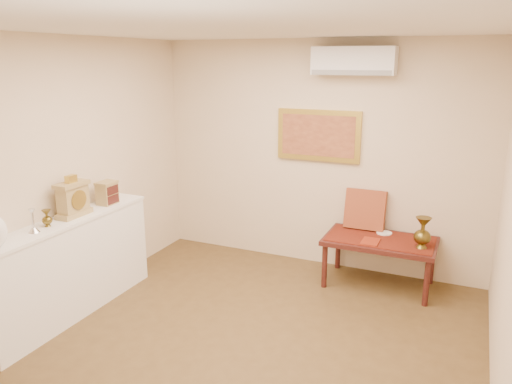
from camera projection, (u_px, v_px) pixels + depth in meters
The scene contains 17 objects.
floor at pixel (236, 355), 4.31m from camera, with size 4.50×4.50×0.00m, color brown.
ceiling at pixel (233, 26), 3.61m from camera, with size 4.50×4.50×0.00m, color silver.
wall_back at pixel (318, 156), 5.94m from camera, with size 4.00×0.02×2.70m, color beige.
wall_left at pixel (46, 181), 4.74m from camera, with size 0.02×4.50×2.70m, color beige.
candlestick at pixel (33, 221), 4.41m from camera, with size 0.10×0.10×0.22m, color silver, non-canonical shape.
brass_urn_small at pixel (47, 216), 4.56m from camera, with size 0.09×0.09×0.21m, color brown, non-canonical shape.
table_cloth at pixel (380, 239), 5.49m from camera, with size 1.14×0.59×0.01m, color #611D10.
brass_urn_tall at pixel (423, 229), 5.17m from camera, with size 0.18×0.18×0.40m, color brown, non-canonical shape.
plate at pixel (384, 233), 5.65m from camera, with size 0.17×0.17×0.01m, color white.
menu at pixel (370, 241), 5.38m from camera, with size 0.18×0.25×0.01m, color maroon.
cushion at pixel (365, 209), 5.76m from camera, with size 0.46×0.10×0.46m, color maroon.
display_ledge at pixel (69, 267), 4.90m from camera, with size 0.37×2.02×0.98m.
mantel_clock at pixel (73, 199), 4.84m from camera, with size 0.17×0.36×0.41m.
wooden_chest at pixel (107, 193), 5.26m from camera, with size 0.16×0.21×0.24m.
low_table at pixel (380, 245), 5.51m from camera, with size 1.20×0.70×0.55m.
painting at pixel (318, 135), 5.85m from camera, with size 1.00×0.06×0.60m.
ac_unit at pixel (354, 61), 5.39m from camera, with size 0.90×0.25×0.30m.
Camera 1 is at (1.70, -3.40, 2.48)m, focal length 35.00 mm.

